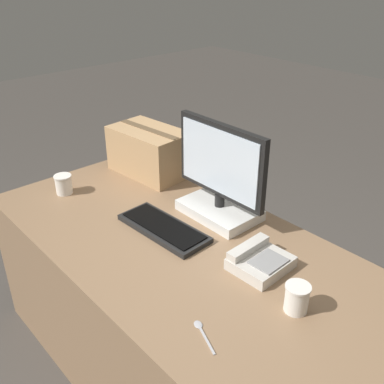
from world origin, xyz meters
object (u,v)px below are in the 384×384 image
(paper_cup_right, at_px, (297,298))
(cardboard_box, at_px, (150,151))
(keyboard, at_px, (163,228))
(spoon, at_px, (202,331))
(desk_phone, at_px, (259,261))
(paper_cup_left, at_px, (64,184))
(monitor, at_px, (220,182))

(paper_cup_right, relative_size, cardboard_box, 0.23)
(keyboard, height_order, spoon, keyboard)
(desk_phone, bearing_deg, paper_cup_right, -22.24)
(keyboard, distance_m, desk_phone, 0.45)
(desk_phone, height_order, paper_cup_left, paper_cup_left)
(desk_phone, distance_m, spoon, 0.39)
(monitor, height_order, desk_phone, monitor)
(paper_cup_right, height_order, spoon, paper_cup_right)
(monitor, xyz_separation_m, cardboard_box, (-0.56, 0.04, -0.04))
(paper_cup_left, bearing_deg, cardboard_box, 79.28)
(paper_cup_left, xyz_separation_m, spoon, (1.11, -0.12, -0.05))
(desk_phone, xyz_separation_m, cardboard_box, (-0.93, 0.20, 0.09))
(cardboard_box, bearing_deg, desk_phone, -11.96)
(paper_cup_right, xyz_separation_m, cardboard_box, (-1.16, 0.28, 0.07))
(desk_phone, relative_size, paper_cup_left, 2.25)
(cardboard_box, bearing_deg, paper_cup_right, -13.67)
(paper_cup_left, relative_size, cardboard_box, 0.22)
(paper_cup_left, xyz_separation_m, cardboard_box, (0.09, 0.46, 0.07))
(paper_cup_left, height_order, cardboard_box, cardboard_box)
(paper_cup_left, bearing_deg, desk_phone, 14.34)
(monitor, relative_size, keyboard, 1.12)
(monitor, distance_m, keyboard, 0.31)
(desk_phone, distance_m, paper_cup_left, 1.05)
(paper_cup_left, bearing_deg, monitor, 32.80)
(monitor, bearing_deg, cardboard_box, 175.92)
(keyboard, xyz_separation_m, paper_cup_left, (-0.58, -0.15, 0.03))
(desk_phone, relative_size, cardboard_box, 0.49)
(paper_cup_right, bearing_deg, desk_phone, 159.65)
(cardboard_box, bearing_deg, keyboard, -31.85)
(keyboard, xyz_separation_m, cardboard_box, (-0.50, 0.31, 0.11))
(spoon, height_order, cardboard_box, cardboard_box)
(monitor, height_order, spoon, monitor)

